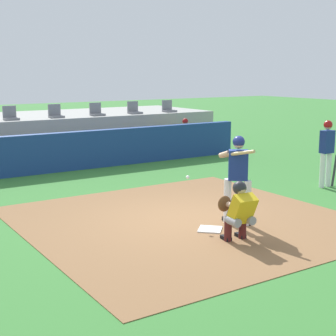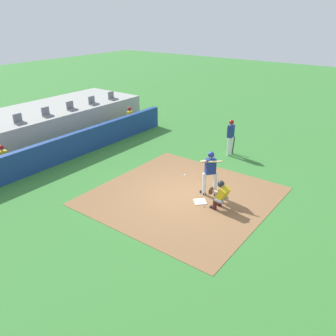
# 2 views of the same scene
# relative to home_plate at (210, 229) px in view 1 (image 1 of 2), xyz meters

# --- Properties ---
(ground_plane) EXTENTS (80.00, 80.00, 0.00)m
(ground_plane) POSITION_rel_home_plate_xyz_m (0.00, 0.80, -0.02)
(ground_plane) COLOR #387A33
(dirt_infield) EXTENTS (6.40, 6.40, 0.01)m
(dirt_infield) POSITION_rel_home_plate_xyz_m (0.00, 0.80, -0.02)
(dirt_infield) COLOR olive
(dirt_infield) RESTS_ON ground
(home_plate) EXTENTS (0.62, 0.62, 0.02)m
(home_plate) POSITION_rel_home_plate_xyz_m (0.00, 0.00, 0.00)
(home_plate) COLOR white
(home_plate) RESTS_ON dirt_infield
(batter_at_plate) EXTENTS (0.51, 0.91, 1.80)m
(batter_at_plate) POSITION_rel_home_plate_xyz_m (0.69, 0.04, 1.01)
(batter_at_plate) COLOR silver
(batter_at_plate) RESTS_ON ground
(catcher_crouched) EXTENTS (0.51, 1.86, 1.13)m
(catcher_crouched) POSITION_rel_home_plate_xyz_m (0.01, -0.80, 0.59)
(catcher_crouched) COLOR gray
(catcher_crouched) RESTS_ON ground
(on_deck_batter) EXTENTS (0.58, 0.23, 1.79)m
(on_deck_batter) POSITION_rel_home_plate_xyz_m (4.93, 1.36, 1.00)
(on_deck_batter) COLOR silver
(on_deck_batter) RESTS_ON ground
(dugout_wall) EXTENTS (13.00, 0.30, 1.20)m
(dugout_wall) POSITION_rel_home_plate_xyz_m (0.00, 7.30, 0.58)
(dugout_wall) COLOR navy
(dugout_wall) RESTS_ON ground
(dugout_bench) EXTENTS (11.80, 0.44, 0.45)m
(dugout_bench) POSITION_rel_home_plate_xyz_m (0.00, 8.30, 0.20)
(dugout_bench) COLOR olive
(dugout_bench) RESTS_ON ground
(dugout_player_3) EXTENTS (0.49, 0.70, 1.30)m
(dugout_player_3) POSITION_rel_home_plate_xyz_m (5.19, 8.14, 0.65)
(dugout_player_3) COLOR #939399
(dugout_player_3) RESTS_ON ground
(stands_platform) EXTENTS (15.00, 4.40, 1.40)m
(stands_platform) POSITION_rel_home_plate_xyz_m (0.00, 11.70, 0.68)
(stands_platform) COLOR #9E9E99
(stands_platform) RESTS_ON ground
(stadium_seat_3) EXTENTS (0.46, 0.46, 0.48)m
(stadium_seat_3) POSITION_rel_home_plate_xyz_m (-0.81, 10.18, 1.51)
(stadium_seat_3) COLOR slate
(stadium_seat_3) RESTS_ON stands_platform
(stadium_seat_4) EXTENTS (0.46, 0.46, 0.48)m
(stadium_seat_4) POSITION_rel_home_plate_xyz_m (0.81, 10.18, 1.51)
(stadium_seat_4) COLOR slate
(stadium_seat_4) RESTS_ON stands_platform
(stadium_seat_5) EXTENTS (0.46, 0.46, 0.48)m
(stadium_seat_5) POSITION_rel_home_plate_xyz_m (2.44, 10.18, 1.51)
(stadium_seat_5) COLOR slate
(stadium_seat_5) RESTS_ON stands_platform
(stadium_seat_6) EXTENTS (0.46, 0.46, 0.48)m
(stadium_seat_6) POSITION_rel_home_plate_xyz_m (4.06, 10.18, 1.51)
(stadium_seat_6) COLOR slate
(stadium_seat_6) RESTS_ON stands_platform
(stadium_seat_7) EXTENTS (0.46, 0.46, 0.48)m
(stadium_seat_7) POSITION_rel_home_plate_xyz_m (5.69, 10.18, 1.51)
(stadium_seat_7) COLOR slate
(stadium_seat_7) RESTS_ON stands_platform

